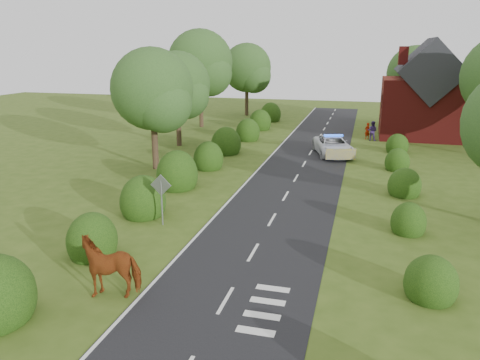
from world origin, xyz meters
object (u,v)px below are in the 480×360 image
(road_sign, at_px, (161,192))
(pedestrian_red, at_px, (367,131))
(police_van, at_px, (333,146))
(pedestrian_purple, at_px, (372,131))
(cow, at_px, (112,268))

(road_sign, xyz_separation_m, pedestrian_red, (9.37, 25.43, -0.89))
(police_van, height_order, pedestrian_purple, pedestrian_purple)
(road_sign, bearing_deg, police_van, 68.99)
(road_sign, distance_m, cow, 6.51)
(cow, relative_size, pedestrian_purple, 1.36)
(road_sign, bearing_deg, pedestrian_red, 69.77)
(cow, relative_size, police_van, 0.42)
(police_van, relative_size, pedestrian_purple, 3.27)
(cow, xyz_separation_m, pedestrian_red, (8.38, 31.82, -0.11))
(pedestrian_purple, bearing_deg, cow, 90.63)
(pedestrian_purple, bearing_deg, pedestrian_red, -40.74)
(police_van, height_order, pedestrian_red, police_van)
(cow, height_order, police_van, cow)
(police_van, distance_m, pedestrian_purple, 7.71)
(police_van, xyz_separation_m, pedestrian_red, (2.59, 7.77, 0.01))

